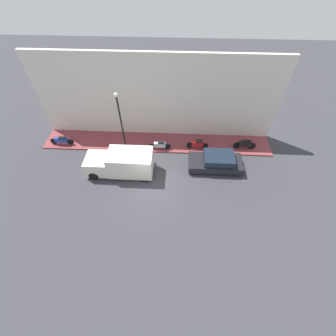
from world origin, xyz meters
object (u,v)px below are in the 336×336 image
parked_car (216,162)px  scooter_silver (160,145)px  delivery_van (121,163)px  motorcycle_red (198,144)px  motorcycle_blue (62,140)px  motorcycle_black (245,144)px  streetlamp (120,117)px

parked_car → scooter_silver: size_ratio=2.28×
delivery_van → motorcycle_red: (2.87, -5.80, -0.47)m
motorcycle_blue → motorcycle_black: (0.21, -15.35, 0.03)m
parked_car → motorcycle_black: parked_car is taller
streetlamp → delivery_van: bearing=-176.3°
delivery_van → motorcycle_red: size_ratio=2.76×
motorcycle_red → streetlamp: 6.58m
streetlamp → motorcycle_black: bearing=-87.2°
parked_car → motorcycle_red: parked_car is taller
parked_car → streetlamp: bearing=77.1°
parked_car → streetlamp: 7.96m
motorcycle_red → streetlamp: (-0.36, 5.97, 2.74)m
motorcycle_red → scooter_silver: size_ratio=1.00×
motorcycle_black → motorcycle_blue: bearing=90.8°
streetlamp → parked_car: bearing=-102.9°
motorcycle_red → streetlamp: size_ratio=0.35×
scooter_silver → motorcycle_black: motorcycle_black is taller
delivery_van → streetlamp: bearing=3.7°
scooter_silver → streetlamp: size_ratio=0.35×
delivery_van → motorcycle_black: 10.17m
scooter_silver → streetlamp: bearing=92.0°
motorcycle_black → delivery_van: bearing=107.1°
motorcycle_blue → motorcycle_red: bearing=-89.5°
scooter_silver → motorcycle_black: bearing=-86.9°
motorcycle_red → motorcycle_black: motorcycle_black is taller
motorcycle_blue → motorcycle_black: size_ratio=1.07×
delivery_van → scooter_silver: size_ratio=2.76×
parked_car → delivery_van: delivery_van is taller
parked_car → streetlamp: size_ratio=0.80×
motorcycle_blue → parked_car: bearing=-98.6°
streetlamp → motorcycle_red: bearing=-86.6°
streetlamp → scooter_silver: bearing=-88.0°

